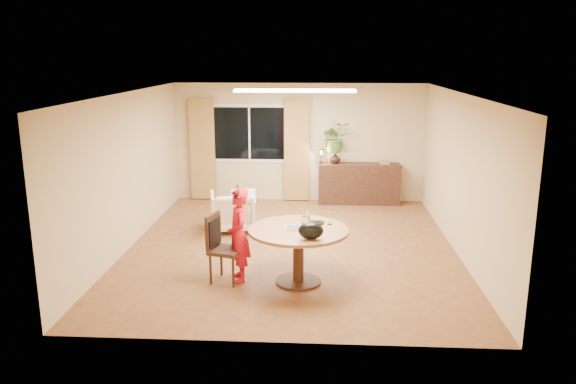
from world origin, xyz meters
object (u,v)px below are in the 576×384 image
(sideboard, at_px, (359,184))
(dining_table, at_px, (298,240))
(dining_chair, at_px, (227,249))
(armchair, at_px, (232,211))
(child, at_px, (239,235))

(sideboard, bearing_deg, dining_table, -104.35)
(dining_chair, height_order, armchair, dining_chair)
(dining_table, distance_m, armchair, 2.78)
(dining_chair, bearing_deg, child, 34.43)
(dining_table, distance_m, child, 0.86)
(child, bearing_deg, armchair, 174.26)
(child, bearing_deg, dining_table, 70.08)
(armchair, xyz_separation_m, sideboard, (2.48, 2.09, 0.08))
(dining_chair, height_order, sideboard, dining_chair)
(dining_table, relative_size, sideboard, 0.81)
(dining_table, distance_m, dining_chair, 1.04)
(dining_chair, distance_m, sideboard, 5.02)
(dining_chair, xyz_separation_m, child, (0.17, 0.06, 0.19))
(dining_table, height_order, sideboard, sideboard)
(child, bearing_deg, dining_chair, -88.15)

